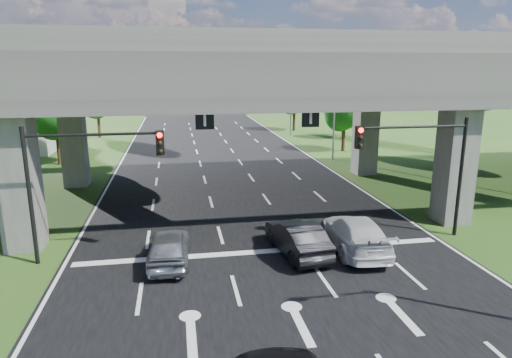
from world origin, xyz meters
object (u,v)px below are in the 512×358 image
object	(u,v)px
car_white	(355,233)
signal_right	(423,156)
streetlight_far	(331,96)
signal_left	(81,168)
car_dark	(297,238)
car_silver	(169,247)
streetlight_beyond	(288,88)

from	to	relation	value
car_white	signal_right	bearing A→B (deg)	-161.47
streetlight_far	signal_left	bearing A→B (deg)	-131.78
car_dark	car_white	distance (m)	2.79
streetlight_far	car_dark	world-z (taller)	streetlight_far
signal_left	car_dark	size ratio (longest dim) A/B	1.29
signal_left	streetlight_far	world-z (taller)	streetlight_far
car_dark	car_silver	bearing A→B (deg)	-6.96
streetlight_far	signal_right	bearing A→B (deg)	-96.47
streetlight_far	car_silver	distance (m)	25.97
signal_left	car_dark	world-z (taller)	signal_left
signal_right	car_silver	bearing A→B (deg)	-175.56
car_dark	car_white	bearing A→B (deg)	173.04
signal_right	car_white	bearing A→B (deg)	-165.40
car_dark	car_white	xyz separation A→B (m)	(2.79, 0.00, 0.03)
streetlight_beyond	car_white	world-z (taller)	streetlight_beyond
car_dark	streetlight_far	bearing A→B (deg)	-119.41
streetlight_beyond	car_white	distance (m)	37.80
signal_left	streetlight_beyond	world-z (taller)	streetlight_beyond
streetlight_beyond	car_dark	xyz separation A→B (m)	(-8.68, -37.00, -5.05)
streetlight_far	car_silver	bearing A→B (deg)	-124.47
signal_right	streetlight_beyond	size ratio (longest dim) A/B	0.60
car_white	car_dark	bearing A→B (deg)	3.93
signal_right	car_silver	world-z (taller)	signal_right
streetlight_beyond	car_white	size ratio (longest dim) A/B	1.83
car_white	streetlight_beyond	bearing A→B (deg)	-95.12
car_white	streetlight_far	bearing A→B (deg)	-101.74
signal_left	car_white	distance (m)	12.53
car_silver	signal_left	bearing A→B (deg)	-12.17
signal_right	car_dark	bearing A→B (deg)	-171.63
streetlight_far	car_white	world-z (taller)	streetlight_far
car_white	car_silver	bearing A→B (deg)	3.93
signal_left	streetlight_far	distance (m)	26.95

